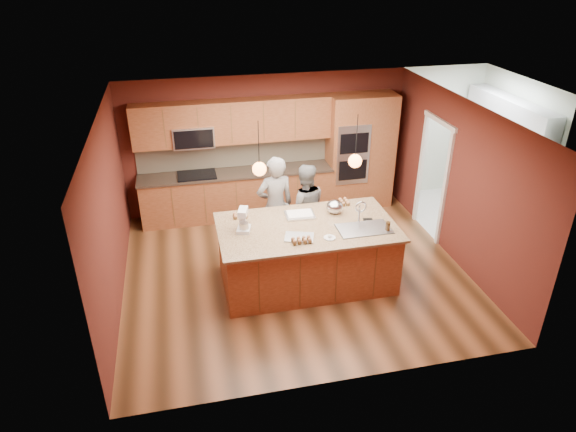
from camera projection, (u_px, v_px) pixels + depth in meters
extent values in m
plane|color=#432915|center=(295.00, 271.00, 8.53)|extent=(5.50, 5.50, 0.00)
plane|color=silver|center=(296.00, 112.00, 7.27)|extent=(5.50, 5.50, 0.00)
plane|color=#552018|center=(266.00, 144.00, 10.06)|extent=(5.50, 0.00, 5.50)
plane|color=#552018|center=(346.00, 292.00, 5.74)|extent=(5.50, 0.00, 5.50)
plane|color=#552018|center=(109.00, 215.00, 7.37)|extent=(0.00, 5.00, 5.00)
plane|color=#552018|center=(458.00, 182.00, 8.42)|extent=(0.00, 5.00, 5.00)
cube|color=brown|center=(237.00, 195.00, 10.09)|extent=(3.70, 0.60, 0.90)
cube|color=#2E221C|center=(236.00, 173.00, 9.87)|extent=(3.74, 0.64, 0.04)
cube|color=beige|center=(234.00, 153.00, 9.98)|extent=(3.70, 0.03, 0.56)
cube|color=brown|center=(233.00, 121.00, 9.52)|extent=(3.70, 0.36, 0.80)
cube|color=black|center=(197.00, 175.00, 9.70)|extent=(0.72, 0.52, 0.03)
cube|color=silver|center=(193.00, 136.00, 9.47)|extent=(0.76, 0.40, 0.40)
cube|color=brown|center=(348.00, 152.00, 10.20)|extent=(0.80, 0.60, 2.30)
cube|color=silver|center=(353.00, 155.00, 9.92)|extent=(0.66, 0.04, 1.20)
cube|color=brown|center=(379.00, 150.00, 10.32)|extent=(0.50, 0.60, 2.30)
plane|color=beige|center=(458.00, 216.00, 10.26)|extent=(2.60, 2.60, 0.00)
plane|color=beige|center=(512.00, 149.00, 9.81)|extent=(0.00, 2.70, 2.70)
cube|color=silver|center=(509.00, 119.00, 9.49)|extent=(0.35, 2.40, 0.75)
cylinder|color=black|center=(259.00, 145.00, 7.05)|extent=(0.01, 0.01, 0.70)
sphere|color=orange|center=(259.00, 169.00, 7.22)|extent=(0.20, 0.20, 0.20)
cylinder|color=black|center=(357.00, 138.00, 7.33)|extent=(0.01, 0.01, 0.70)
sphere|color=orange|center=(355.00, 161.00, 7.49)|extent=(0.20, 0.20, 0.20)
cube|color=brown|center=(306.00, 255.00, 8.06)|extent=(2.62, 1.42, 0.96)
cube|color=tan|center=(307.00, 227.00, 7.83)|extent=(2.72, 1.52, 0.04)
cube|color=silver|center=(363.00, 233.00, 7.78)|extent=(0.79, 0.46, 0.18)
imported|color=black|center=(275.00, 206.00, 8.69)|extent=(0.70, 0.50, 1.77)
imported|color=slate|center=(304.00, 208.00, 8.83)|extent=(0.82, 0.66, 1.59)
cube|color=silver|center=(244.00, 229.00, 7.67)|extent=(0.25, 0.29, 0.06)
cube|color=silver|center=(242.00, 217.00, 7.69)|extent=(0.11, 0.10, 0.25)
cube|color=silver|center=(243.00, 212.00, 7.55)|extent=(0.19, 0.27, 0.09)
cylinder|color=silver|center=(244.00, 227.00, 7.60)|extent=(0.14, 0.14, 0.13)
cube|color=white|center=(300.00, 215.00, 8.11)|extent=(0.47, 0.36, 0.03)
cube|color=white|center=(300.00, 214.00, 8.10)|extent=(0.41, 0.30, 0.02)
cube|color=silver|center=(299.00, 237.00, 7.49)|extent=(0.49, 0.41, 0.02)
ellipsoid|color=silver|center=(335.00, 207.00, 8.16)|extent=(0.27, 0.27, 0.23)
cylinder|color=silver|center=(330.00, 238.00, 7.49)|extent=(0.18, 0.18, 0.01)
cylinder|color=#35220F|center=(388.00, 226.00, 7.66)|extent=(0.07, 0.07, 0.14)
cube|color=black|center=(368.00, 219.00, 8.00)|extent=(0.16, 0.10, 0.01)
cube|color=silver|center=(494.00, 196.00, 9.90)|extent=(0.67, 0.69, 1.01)
cube|color=silver|center=(475.00, 185.00, 10.50)|extent=(0.62, 0.64, 0.89)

